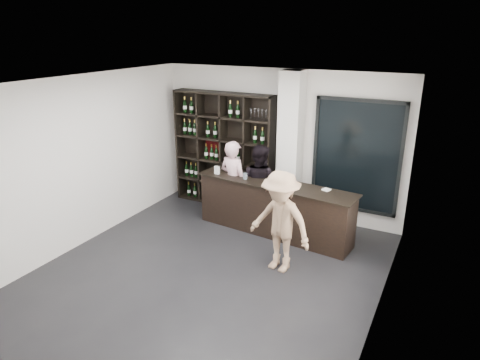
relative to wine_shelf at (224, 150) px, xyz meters
The scene contains 12 objects.
floor 3.06m from the wine_shelf, 65.85° to the right, with size 5.00×5.50×0.01m, color black.
wine_shelf is the anchor object (origin of this frame).
structural_column 1.52m from the wine_shelf, ahead, with size 0.40×0.40×2.90m, color silver.
glass_panel 2.71m from the wine_shelf, ahead, with size 1.60×0.08×2.10m.
tasting_counter 1.85m from the wine_shelf, 28.52° to the right, with size 3.00×0.63×0.99m.
taster_pink 1.01m from the wine_shelf, 49.69° to the right, with size 0.60×0.39×1.64m, color beige.
taster_black 1.23m from the wine_shelf, 25.15° to the right, with size 0.76×0.59×1.57m, color black.
customer 2.86m from the wine_shelf, 43.06° to the right, with size 1.05×0.60×1.62m, color tan.
wine_glass 1.74m from the wine_shelf, 32.07° to the right, with size 0.09×0.09×0.21m, color white, non-canonical shape.
spit_cup 1.26m from the wine_shelf, 42.63° to the right, with size 0.08×0.08×0.11m, color #98AFBD.
napkin_stack 2.54m from the wine_shelf, 16.87° to the right, with size 0.12×0.12×0.02m, color white.
card_stand 0.91m from the wine_shelf, 69.06° to the right, with size 0.10×0.05×0.15m, color white.
Camera 1 is at (3.09, -4.92, 3.60)m, focal length 32.00 mm.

